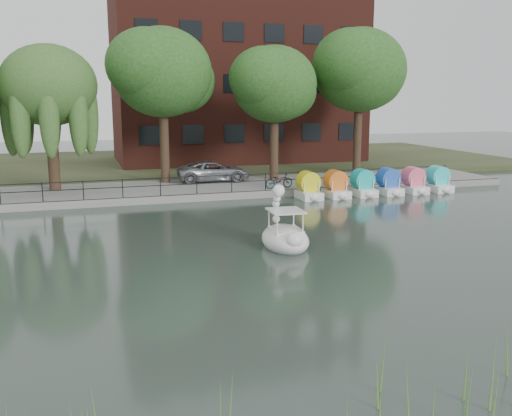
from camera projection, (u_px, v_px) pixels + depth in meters
name	position (u px, v px, depth m)	size (l,w,h in m)	color
ground_plane	(278.00, 269.00, 19.18)	(120.00, 120.00, 0.00)	#42504A
promenade	(188.00, 189.00, 34.10)	(40.00, 6.00, 0.40)	gray
kerb	(198.00, 198.00, 31.34)	(40.00, 0.25, 0.40)	gray
land_strip	(156.00, 164.00, 47.20)	(60.00, 22.00, 0.36)	#47512D
railing	(197.00, 180.00, 31.35)	(32.00, 0.05, 1.00)	black
apartment_building	(236.00, 51.00, 47.46)	(20.00, 10.07, 18.00)	#4C1E16
willow_mid	(48.00, 86.00, 31.64)	(5.32, 5.32, 8.15)	#473323
broadleaf_center	(162.00, 73.00, 34.34)	(6.00, 6.00, 9.25)	#473323
broadleaf_right	(274.00, 85.00, 36.08)	(5.40, 5.40, 8.32)	#473323
broadleaf_far	(360.00, 70.00, 38.75)	(6.30, 6.30, 9.71)	#473323
minivan	(214.00, 170.00, 35.84)	(5.28, 2.43, 1.47)	gray
bicycle	(279.00, 180.00, 33.26)	(1.72, 0.60, 1.00)	gray
swan_boat	(285.00, 234.00, 21.85)	(1.85, 2.86, 2.31)	white
pedal_boat_row	(376.00, 185.00, 33.34)	(9.65, 1.70, 1.40)	white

